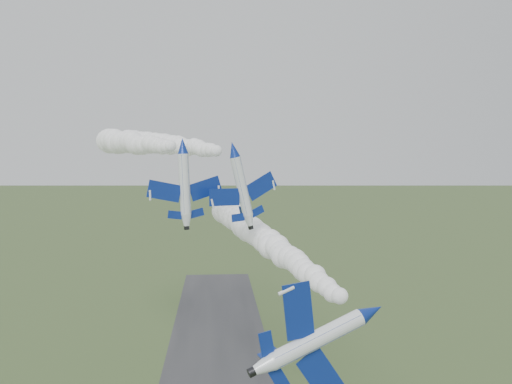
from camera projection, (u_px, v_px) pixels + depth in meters
jet_lead at (372, 312)px, 54.74m from camera, size 5.64×14.41×11.28m
smoke_trail_jet_lead at (267, 241)px, 87.13m from camera, size 19.89×59.55×5.19m
jet_pair_left at (183, 145)px, 82.07m from camera, size 11.21×12.89×3.32m
smoke_trail_jet_pair_left at (132, 143)px, 109.90m from camera, size 25.05×53.58×5.35m
jet_pair_right at (234, 149)px, 83.08m from camera, size 10.86×12.78×3.99m
smoke_trail_jet_pair_right at (163, 144)px, 114.20m from camera, size 30.54×59.67×5.27m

